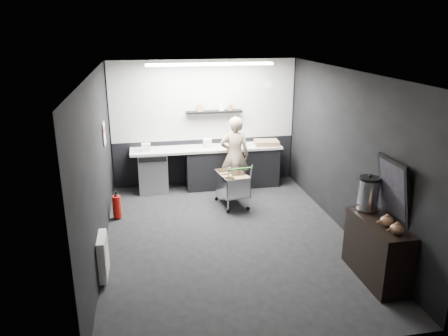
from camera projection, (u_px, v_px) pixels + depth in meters
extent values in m
plane|color=black|center=(229.00, 237.00, 7.27)|extent=(5.50, 5.50, 0.00)
plane|color=silver|center=(229.00, 73.00, 6.43)|extent=(5.50, 5.50, 0.00)
plane|color=black|center=(204.00, 123.00, 9.42)|extent=(5.50, 0.00, 5.50)
plane|color=black|center=(283.00, 241.00, 4.28)|extent=(5.50, 0.00, 5.50)
plane|color=black|center=(97.00, 167.00, 6.50)|extent=(0.00, 5.50, 5.50)
plane|color=black|center=(348.00, 154.00, 7.20)|extent=(0.00, 5.50, 5.50)
cube|color=#BABAB5|center=(204.00, 100.00, 9.25)|extent=(3.95, 0.02, 1.70)
cube|color=black|center=(205.00, 161.00, 9.67)|extent=(3.95, 0.02, 1.00)
cube|color=black|center=(214.00, 112.00, 9.25)|extent=(1.20, 0.22, 0.04)
cylinder|color=white|center=(268.00, 85.00, 9.39)|extent=(0.20, 0.03, 0.20)
cube|color=silver|center=(104.00, 134.00, 7.66)|extent=(0.02, 0.30, 0.40)
cube|color=red|center=(104.00, 130.00, 7.64)|extent=(0.02, 0.22, 0.10)
cube|color=white|center=(103.00, 256.00, 5.99)|extent=(0.10, 0.50, 0.60)
cube|color=white|center=(210.00, 64.00, 8.17)|extent=(2.40, 0.20, 0.04)
cube|color=black|center=(232.00, 167.00, 9.50)|extent=(2.00, 0.56, 0.85)
cube|color=silver|center=(207.00, 148.00, 9.26)|extent=(3.20, 0.60, 0.05)
cube|color=#9EA0A5|center=(153.00, 172.00, 9.20)|extent=(0.60, 0.58, 0.85)
cube|color=black|center=(153.00, 160.00, 8.81)|extent=(0.56, 0.02, 0.10)
imported|color=beige|center=(235.00, 156.00, 8.95)|extent=(0.65, 0.48, 1.64)
cube|color=silver|center=(232.00, 192.00, 8.49)|extent=(0.60, 0.82, 0.02)
cube|color=silver|center=(220.00, 184.00, 8.39)|extent=(0.14, 0.74, 0.40)
cube|color=silver|center=(244.00, 182.00, 8.47)|extent=(0.14, 0.74, 0.40)
cube|color=silver|center=(236.00, 190.00, 8.09)|extent=(0.48, 0.10, 0.40)
cube|color=silver|center=(228.00, 177.00, 8.78)|extent=(0.48, 0.10, 0.40)
cylinder|color=silver|center=(225.00, 205.00, 8.18)|extent=(0.02, 0.02, 0.26)
cylinder|color=silver|center=(246.00, 204.00, 8.25)|extent=(0.02, 0.02, 0.26)
cylinder|color=silver|center=(219.00, 193.00, 8.81)|extent=(0.02, 0.02, 0.26)
cylinder|color=silver|center=(238.00, 191.00, 8.88)|extent=(0.02, 0.02, 0.26)
cylinder|color=#268E2A|center=(237.00, 169.00, 7.91)|extent=(0.48, 0.11, 0.03)
cube|color=brown|center=(226.00, 182.00, 8.50)|extent=(0.25, 0.30, 0.34)
cube|color=brown|center=(239.00, 186.00, 8.37)|extent=(0.23, 0.28, 0.30)
cylinder|color=black|center=(225.00, 211.00, 8.22)|extent=(0.07, 0.04, 0.07)
cylinder|color=black|center=(219.00, 198.00, 8.85)|extent=(0.07, 0.04, 0.07)
cylinder|color=black|center=(246.00, 209.00, 8.29)|extent=(0.07, 0.04, 0.07)
cylinder|color=black|center=(238.00, 196.00, 8.92)|extent=(0.07, 0.04, 0.07)
cube|color=black|center=(377.00, 250.00, 5.98)|extent=(0.43, 1.15, 0.86)
cylinder|color=silver|center=(368.00, 195.00, 6.13)|extent=(0.29, 0.29, 0.44)
cylinder|color=black|center=(370.00, 179.00, 6.05)|extent=(0.29, 0.29, 0.04)
sphere|color=black|center=(370.00, 176.00, 6.04)|extent=(0.05, 0.05, 0.05)
ellipsoid|color=brown|center=(387.00, 221.00, 5.69)|extent=(0.17, 0.17, 0.14)
ellipsoid|color=brown|center=(397.00, 229.00, 5.46)|extent=(0.17, 0.17, 0.14)
cube|color=black|center=(394.00, 189.00, 5.79)|extent=(0.20, 0.67, 0.86)
cube|color=black|center=(393.00, 190.00, 5.78)|extent=(0.14, 0.57, 0.74)
cylinder|color=#B9140C|center=(117.00, 207.00, 7.92)|extent=(0.15, 0.15, 0.41)
cone|color=black|center=(116.00, 195.00, 7.85)|extent=(0.10, 0.10, 0.06)
cylinder|color=black|center=(116.00, 193.00, 7.83)|extent=(0.03, 0.03, 0.06)
cube|color=#926D4E|center=(266.00, 143.00, 9.42)|extent=(0.54, 0.43, 0.10)
cylinder|color=white|center=(207.00, 143.00, 9.23)|extent=(0.18, 0.18, 0.18)
cube|color=white|center=(146.00, 147.00, 8.96)|extent=(0.18, 0.14, 0.16)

